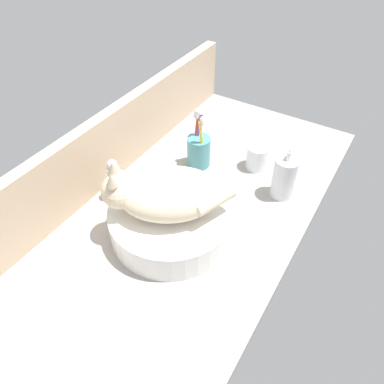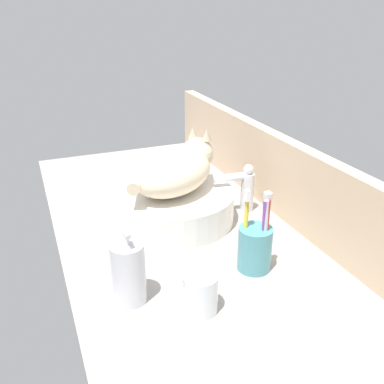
{
  "view_description": "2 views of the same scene",
  "coord_description": "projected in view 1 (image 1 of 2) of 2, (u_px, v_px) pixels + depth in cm",
  "views": [
    {
      "loc": [
        -58.84,
        -39.21,
        75.98
      ],
      "look_at": [
        3.28,
        -1.06,
        7.95
      ],
      "focal_mm": 35.0,
      "sensor_mm": 36.0,
      "label": 1
    },
    {
      "loc": [
        91.24,
        -33.67,
        54.31
      ],
      "look_at": [
        -2.01,
        4.09,
        8.66
      ],
      "focal_mm": 40.0,
      "sensor_mm": 36.0,
      "label": 2
    }
  ],
  "objects": [
    {
      "name": "soap_dispenser",
      "position": [
        284.0,
        178.0,
        1.06
      ],
      "size": [
        6.59,
        6.59,
        15.96
      ],
      "color": "silver",
      "rests_on": "ground_plane"
    },
    {
      "name": "backsplash_panel",
      "position": [
        98.0,
        155.0,
        1.07
      ],
      "size": [
        132.47,
        3.6,
        21.26
      ],
      "primitive_type": "cube",
      "color": "#CCAD8C",
      "rests_on": "ground_plane"
    },
    {
      "name": "water_glass",
      "position": [
        257.0,
        158.0,
        1.18
      ],
      "size": [
        6.75,
        6.75,
        7.82
      ],
      "color": "white",
      "rests_on": "ground_plane"
    },
    {
      "name": "cat",
      "position": [
        164.0,
        193.0,
        0.91
      ],
      "size": [
        28.36,
        30.22,
        14.0
      ],
      "color": "beige",
      "rests_on": "sink_basin"
    },
    {
      "name": "sink_basin",
      "position": [
        171.0,
        220.0,
        0.98
      ],
      "size": [
        32.28,
        32.28,
        8.16
      ],
      "primitive_type": "cylinder",
      "color": "white",
      "rests_on": "ground_plane"
    },
    {
      "name": "faucet",
      "position": [
        117.0,
        180.0,
        1.04
      ],
      "size": [
        4.11,
        11.86,
        13.6
      ],
      "color": "silver",
      "rests_on": "ground_plane"
    },
    {
      "name": "toothbrush_cup",
      "position": [
        199.0,
        150.0,
        1.17
      ],
      "size": [
        7.37,
        7.37,
        18.7
      ],
      "color": "teal",
      "rests_on": "ground_plane"
    },
    {
      "name": "ground_plane",
      "position": [
        183.0,
        223.0,
        1.05
      ],
      "size": [
        132.47,
        61.15,
        4.0
      ],
      "primitive_type": "cube",
      "color": "#9E9993"
    }
  ]
}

